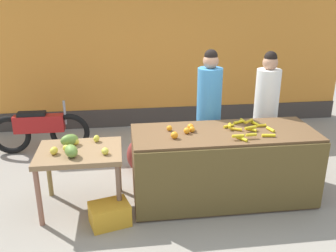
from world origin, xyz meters
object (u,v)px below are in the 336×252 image
vendor_woman_blue_shirt (209,114)px  produce_sack (139,155)px  vendor_woman_white_shirt (265,113)px  produce_crate (110,214)px  parked_motorcycle (40,129)px

vendor_woman_blue_shirt → produce_sack: bearing=167.5°
vendor_woman_blue_shirt → produce_sack: (-0.98, 0.22, -0.67)m
produce_sack → vendor_woman_white_shirt: bearing=-5.5°
vendor_woman_blue_shirt → produce_sack: size_ratio=3.60×
vendor_woman_blue_shirt → produce_crate: size_ratio=4.14×
vendor_woman_blue_shirt → vendor_woman_white_shirt: bearing=2.8°
vendor_woman_blue_shirt → produce_crate: 1.94m
vendor_woman_white_shirt → parked_motorcycle: (-3.40, 1.08, -0.49)m
parked_motorcycle → produce_sack: bearing=-29.7°
vendor_woman_blue_shirt → parked_motorcycle: (-2.56, 1.12, -0.52)m
vendor_woman_white_shirt → parked_motorcycle: bearing=162.5°
produce_sack → parked_motorcycle: bearing=150.3°
produce_crate → produce_sack: bearing=72.4°
parked_motorcycle → produce_sack: (1.58, -0.90, -0.15)m
vendor_woman_white_shirt → produce_sack: 1.95m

